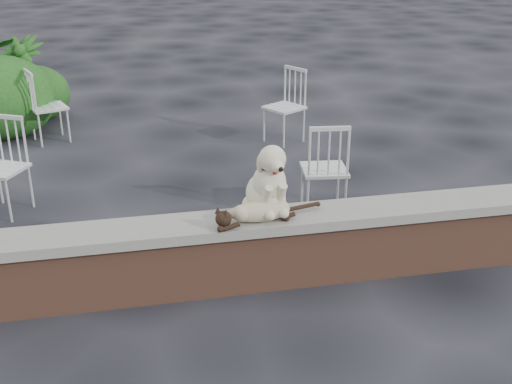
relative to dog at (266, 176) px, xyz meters
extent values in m
plane|color=black|center=(-0.74, -0.08, -0.87)|extent=(60.00, 60.00, 0.00)
cube|color=brown|center=(-0.74, -0.08, -0.62)|extent=(6.00, 0.30, 0.50)
cube|color=slate|center=(-0.74, -0.08, -0.33)|extent=(6.20, 0.40, 0.08)
imported|color=#1C4614|center=(-2.33, 4.74, -0.26)|extent=(0.94, 0.94, 1.22)
ellipsoid|color=#1C4614|center=(-2.58, 4.34, -0.38)|extent=(1.40, 1.29, 1.11)
ellipsoid|color=#1C4614|center=(-2.26, 5.07, -0.52)|extent=(1.01, 0.93, 0.80)
camera|label=1|loc=(-1.00, -4.36, 1.78)|focal=44.89mm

